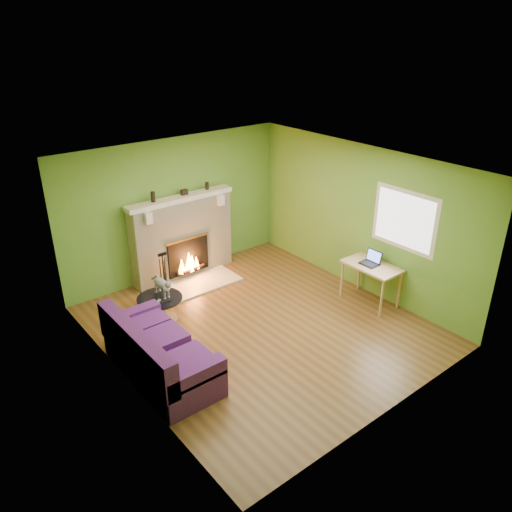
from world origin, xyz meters
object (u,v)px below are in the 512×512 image
(coffee_table, at_px, (160,307))
(cat, at_px, (162,286))
(desk, at_px, (372,270))
(sofa, at_px, (157,355))

(coffee_table, bearing_deg, cat, 32.01)
(cat, bearing_deg, desk, -33.10)
(coffee_table, relative_size, desk, 0.76)
(sofa, xyz_separation_m, coffee_table, (0.71, 1.22, -0.09))
(sofa, relative_size, desk, 1.98)
(sofa, relative_size, coffee_table, 2.61)
(cat, bearing_deg, sofa, -124.31)
(sofa, height_order, cat, sofa)
(coffee_table, relative_size, cat, 1.34)
(desk, xyz_separation_m, cat, (-3.02, 1.79, -0.04))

